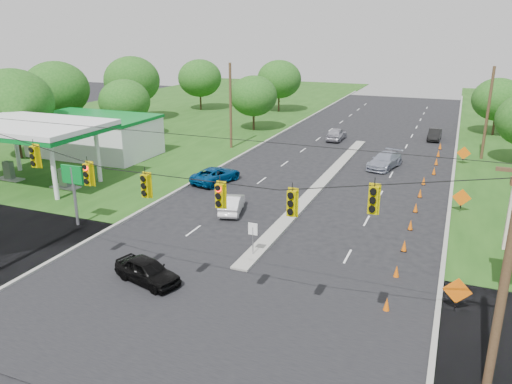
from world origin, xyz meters
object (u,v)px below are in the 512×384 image
at_px(black_sedan, 147,271).
at_px(white_sedan, 232,204).
at_px(blue_pickup, 216,175).
at_px(gas_station, 85,134).

height_order(black_sedan, white_sedan, black_sedan).
height_order(white_sedan, blue_pickup, blue_pickup).
distance_m(gas_station, blue_pickup, 15.54).
relative_size(gas_station, black_sedan, 5.12).
height_order(gas_station, white_sedan, gas_station).
relative_size(black_sedan, white_sedan, 1.00).
xyz_separation_m(black_sedan, blue_pickup, (-4.54, 16.91, 0.01)).
bearing_deg(gas_station, blue_pickup, -8.04).
relative_size(black_sedan, blue_pickup, 0.80).
relative_size(gas_station, white_sedan, 5.12).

